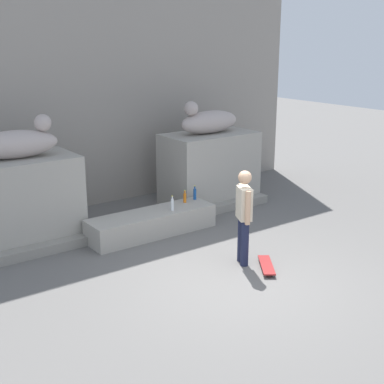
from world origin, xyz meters
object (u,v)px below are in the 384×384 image
at_px(bottle_orange, 185,198).
at_px(statue_reclining_left, 16,143).
at_px(skateboard, 267,265).
at_px(bottle_clear, 172,204).
at_px(statue_reclining_right, 208,121).
at_px(bottle_blue, 195,194).
at_px(skater, 244,213).

bearing_deg(bottle_orange, statue_reclining_left, 163.75).
distance_m(skateboard, bottle_clear, 2.49).
distance_m(statue_reclining_right, bottle_blue, 1.91).
xyz_separation_m(skateboard, bottle_orange, (0.21, 2.70, 0.51)).
relative_size(statue_reclining_right, bottle_blue, 5.30).
bearing_deg(statue_reclining_left, skater, -43.10).
distance_m(statue_reclining_left, statue_reclining_right, 4.45).
bearing_deg(bottle_blue, bottle_clear, -157.00).
height_order(statue_reclining_left, bottle_orange, statue_reclining_left).
bearing_deg(skateboard, bottle_orange, -148.60).
xyz_separation_m(statue_reclining_right, bottle_clear, (-1.84, -1.21, -1.36)).
bearing_deg(bottle_orange, skater, -99.45).
bearing_deg(bottle_clear, skateboard, -82.60).
relative_size(statue_reclining_left, skateboard, 2.16).
height_order(statue_reclining_right, bottle_orange, statue_reclining_right).
distance_m(bottle_orange, bottle_blue, 0.30).
bearing_deg(statue_reclining_left, skateboard, -44.88).
distance_m(skateboard, bottle_blue, 2.85).
bearing_deg(bottle_blue, statue_reclining_left, 165.87).
relative_size(bottle_orange, bottle_blue, 0.87).
bearing_deg(skateboard, statue_reclining_left, -105.28).
height_order(bottle_orange, bottle_clear, bottle_clear).
distance_m(statue_reclining_left, bottle_blue, 3.79).
distance_m(bottle_clear, bottle_blue, 0.89).
xyz_separation_m(bottle_orange, bottle_blue, (0.30, 0.05, 0.02)).
distance_m(statue_reclining_right, skater, 3.77).
bearing_deg(bottle_blue, skater, -106.18).
distance_m(bottle_orange, bottle_clear, 0.60).
height_order(statue_reclining_left, skateboard, statue_reclining_left).
height_order(statue_reclining_right, skater, statue_reclining_right).
xyz_separation_m(skateboard, bottle_blue, (0.50, 2.75, 0.53)).
distance_m(skater, bottle_orange, 2.34).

